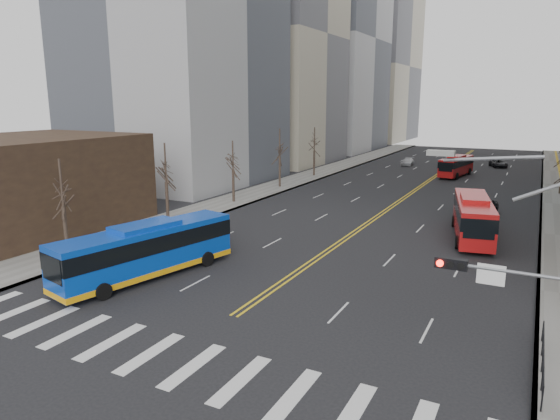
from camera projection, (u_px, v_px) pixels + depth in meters
name	position (u px, v px, depth m)	size (l,w,h in m)	color
ground	(171.00, 359.00, 21.70)	(220.00, 220.00, 0.00)	black
sidewalk_left	(290.00, 182.00, 68.11)	(5.00, 130.00, 0.15)	slate
crosswalk	(171.00, 359.00, 21.70)	(26.70, 4.00, 0.01)	silver
centerline	(428.00, 181.00, 69.36)	(0.55, 100.00, 0.01)	gold
office_towers	(457.00, 14.00, 75.85)	(83.00, 134.00, 58.00)	#99999C
storefront	(21.00, 184.00, 42.92)	(14.00, 18.00, 8.00)	#2F1F17
signal_mast	(538.00, 295.00, 16.19)	(5.37, 0.37, 9.39)	gray
pedestrian_railing	(543.00, 357.00, 20.28)	(0.06, 6.06, 1.02)	black
street_trees	(325.00, 159.00, 53.82)	(35.20, 47.20, 7.60)	#30261D
blue_bus	(147.00, 249.00, 31.46)	(5.21, 12.40, 3.53)	#0C3FB7
red_bus_near	(473.00, 215.00, 40.43)	(4.57, 11.29, 3.50)	#B11213
red_bus_far	(456.00, 165.00, 73.48)	(3.73, 9.96, 3.12)	#B11213
car_white	(109.00, 268.00, 31.18)	(1.58, 4.52, 1.49)	silver
car_dark_mid	(484.00, 207.00, 48.74)	(1.87, 4.64, 1.58)	black
car_silver	(408.00, 162.00, 86.16)	(1.74, 4.29, 1.25)	#AFB0B5
car_dark_far	(498.00, 163.00, 84.00)	(2.11, 4.58, 1.27)	black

